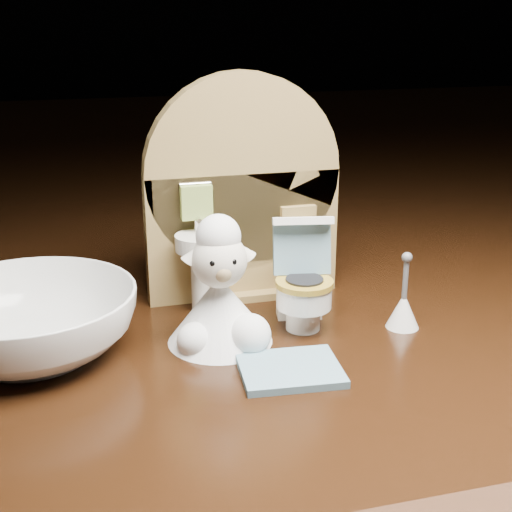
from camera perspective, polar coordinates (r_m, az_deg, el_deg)
The scene contains 6 objects.
backdrop_panel at distance 0.47m, azimuth -1.17°, elevation 4.34°, with size 0.13×0.05×0.15m.
toy_toilet at distance 0.44m, azimuth 3.72°, elevation -2.43°, with size 0.04×0.05×0.07m.
bath_mat at distance 0.39m, azimuth 2.75°, elevation -9.07°, with size 0.05×0.04×0.00m, color slate.
toilet_brush at distance 0.45m, azimuth 11.70°, elevation -4.08°, with size 0.02×0.02×0.05m.
plush_lamb at distance 0.41m, azimuth -2.86°, elevation -3.48°, with size 0.06×0.06×0.08m.
ceramic_bowl at distance 0.42m, azimuth -17.65°, elevation -5.16°, with size 0.12×0.12×0.04m, color white.
Camera 1 is at (-0.11, -0.38, 0.19)m, focal length 50.00 mm.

